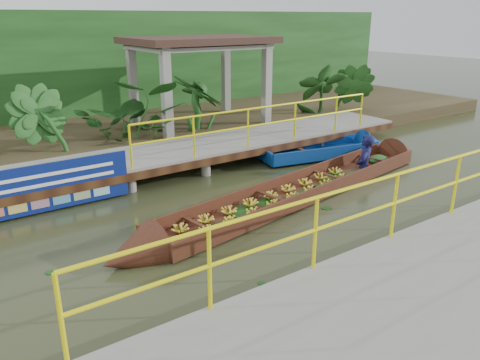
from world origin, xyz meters
TOP-DOWN VIEW (x-y plane):
  - ground at (0.00, 0.00)m, footprint 80.00×80.00m
  - land_strip at (0.00, 7.50)m, footprint 30.00×8.00m
  - far_dock at (0.02, 3.43)m, footprint 16.00×2.06m
  - near_dock at (1.00, -4.20)m, footprint 18.00×2.40m
  - pavilion at (3.00, 6.30)m, footprint 4.40×3.00m
  - foliage_backdrop at (0.00, 10.00)m, footprint 30.00×0.80m
  - vendor_boat at (2.38, 0.29)m, footprint 9.91×2.48m
  - moored_blue_boat at (5.35, 2.03)m, footprint 4.07×1.79m
  - blue_banner at (-2.76, 2.48)m, footprint 3.20×0.04m
  - tropical_plants at (2.25, 5.30)m, footprint 14.28×1.28m

SIDE VIEW (x-z plane):
  - ground at x=0.00m, z-range 0.00..0.00m
  - moored_blue_boat at x=5.35m, z-range -0.30..0.64m
  - land_strip at x=0.00m, z-range 0.00..0.45m
  - vendor_boat at x=2.38m, z-range -0.84..1.33m
  - near_dock at x=1.00m, z-range -0.56..1.16m
  - far_dock at x=0.02m, z-range -0.35..1.30m
  - blue_banner at x=-2.76m, z-range 0.06..1.06m
  - tropical_plants at x=2.25m, z-range 0.45..2.05m
  - foliage_backdrop at x=0.00m, z-range 0.00..4.00m
  - pavilion at x=3.00m, z-range 1.32..4.32m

